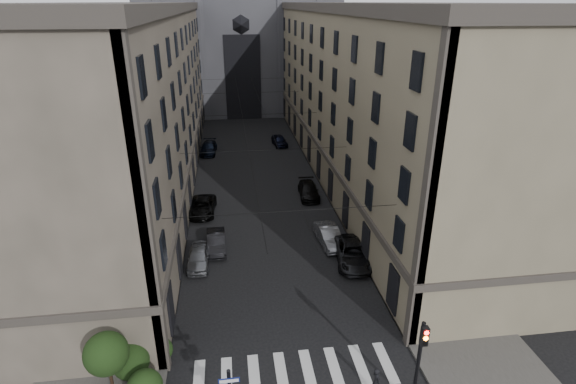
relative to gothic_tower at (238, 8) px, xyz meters
name	(u,v)px	position (x,y,z in m)	size (l,w,h in m)	color
sidewalk_left	(165,179)	(-10.50, -38.96, -17.72)	(7.00, 80.00, 0.15)	#383533
sidewalk_right	(342,170)	(10.50, -38.96, -17.72)	(7.00, 80.00, 0.15)	#383533
zebra_crossing	(295,372)	(0.00, -69.96, -17.79)	(11.00, 3.20, 0.01)	beige
building_left	(127,99)	(-13.44, -38.96, -8.45)	(13.60, 60.60, 18.85)	#484237
building_right	(371,93)	(13.44, -38.96, -8.45)	(13.60, 60.60, 18.85)	#645B48
gothic_tower	(238,8)	(0.00, 0.00, 0.00)	(35.00, 23.00, 58.00)	#2D2D33
traffic_light_right	(420,356)	(5.60, -73.04, -14.51)	(0.34, 0.50, 5.20)	black
shrub_cluster	(128,362)	(-8.72, -69.95, -16.00)	(3.90, 4.40, 3.90)	black
tram_wires	(254,115)	(0.00, -39.33, -10.55)	(14.00, 60.00, 0.43)	black
car_left_near	(199,257)	(-5.75, -58.06, -17.09)	(1.68, 4.19, 1.43)	slate
car_left_midnear	(216,242)	(-4.42, -55.87, -17.09)	(1.49, 4.27, 1.41)	black
car_left_midfar	(203,207)	(-5.80, -48.70, -17.09)	(2.35, 5.09, 1.41)	black
car_left_far	(209,148)	(-5.71, -29.78, -17.07)	(2.03, 4.99, 1.45)	black
car_right_near	(329,236)	(4.99, -56.18, -17.05)	(1.59, 4.57, 1.51)	slate
car_right_midnear	(352,253)	(6.20, -59.24, -17.02)	(2.57, 5.58, 1.55)	black
car_right_midfar	(309,191)	(5.06, -46.15, -17.10)	(1.96, 4.83, 1.40)	black
car_right_far	(279,141)	(4.20, -27.59, -17.07)	(1.73, 4.30, 1.46)	black
pedestrian	(376,381)	(3.98, -71.96, -17.00)	(0.58, 0.38, 1.60)	black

